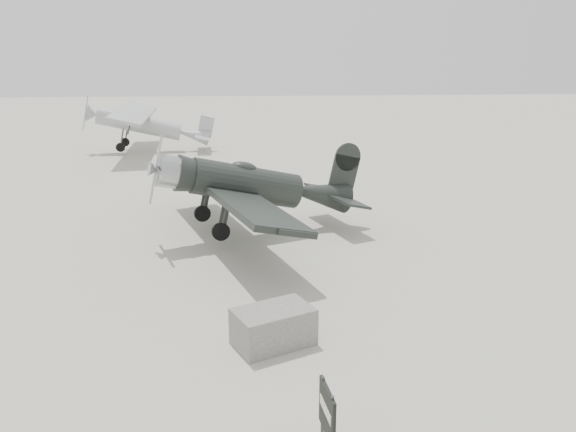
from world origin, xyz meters
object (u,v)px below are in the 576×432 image
highwing_monoplane (144,121)px  sign_board (327,413)px  lowwing_monoplane (255,186)px  equipment_block (273,327)px

highwing_monoplane → sign_board: size_ratio=9.72×
lowwing_monoplane → highwing_monoplane: size_ratio=0.91×
equipment_block → sign_board: bearing=-79.9°
lowwing_monoplane → highwing_monoplane: (-6.88, 19.28, 0.25)m
lowwing_monoplane → sign_board: (0.78, -11.78, -1.12)m
highwing_monoplane → sign_board: bearing=-79.5°
equipment_block → sign_board: sign_board is taller
lowwing_monoplane → equipment_block: 8.24m
highwing_monoplane → lowwing_monoplane: bearing=-73.7°
lowwing_monoplane → sign_board: bearing=-104.1°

